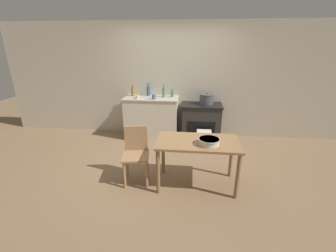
% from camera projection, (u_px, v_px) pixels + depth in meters
% --- Properties ---
extents(ground_plane, '(14.00, 14.00, 0.00)m').
position_uv_depth(ground_plane, '(166.00, 164.00, 4.09)').
color(ground_plane, '#896B4C').
extents(wall_back, '(8.00, 0.07, 2.55)m').
position_uv_depth(wall_back, '(174.00, 81.00, 5.13)').
color(wall_back, beige).
rests_on(wall_back, ground_plane).
extents(counter_cabinet, '(1.22, 0.59, 0.95)m').
position_uv_depth(counter_cabinet, '(152.00, 118.00, 5.16)').
color(counter_cabinet, beige).
rests_on(counter_cabinet, ground_plane).
extents(stove, '(0.88, 0.59, 0.82)m').
position_uv_depth(stove, '(201.00, 122.00, 5.07)').
color(stove, '#2D2B28').
rests_on(stove, ground_plane).
extents(work_table, '(1.20, 0.67, 0.73)m').
position_uv_depth(work_table, '(198.00, 147.00, 3.31)').
color(work_table, '#997047').
rests_on(work_table, ground_plane).
extents(chair, '(0.46, 0.46, 0.87)m').
position_uv_depth(chair, '(136.00, 152.00, 3.49)').
color(chair, '#A87F56').
rests_on(chair, ground_plane).
extents(flour_sack, '(0.29, 0.21, 0.39)m').
position_uv_depth(flour_sack, '(204.00, 140.00, 4.67)').
color(flour_sack, beige).
rests_on(flour_sack, ground_plane).
extents(stock_pot, '(0.31, 0.31, 0.25)m').
position_uv_depth(stock_pot, '(207.00, 99.00, 4.90)').
color(stock_pot, '#4C4C51').
rests_on(stock_pot, stove).
extents(mixing_bowl_large, '(0.30, 0.30, 0.09)m').
position_uv_depth(mixing_bowl_large, '(209.00, 141.00, 3.14)').
color(mixing_bowl_large, silver).
rests_on(mixing_bowl_large, work_table).
extents(bottle_far_left, '(0.08, 0.08, 0.27)m').
position_uv_depth(bottle_far_left, '(133.00, 91.00, 5.12)').
color(bottle_far_left, olive).
rests_on(bottle_far_left, counter_cabinet).
extents(bottle_left, '(0.06, 0.06, 0.29)m').
position_uv_depth(bottle_left, '(164.00, 92.00, 5.00)').
color(bottle_left, '#517F5B').
rests_on(bottle_left, counter_cabinet).
extents(bottle_mid_left, '(0.06, 0.06, 0.19)m').
position_uv_depth(bottle_mid_left, '(172.00, 94.00, 5.05)').
color(bottle_mid_left, '#517F5B').
rests_on(bottle_mid_left, counter_cabinet).
extents(bottle_center_left, '(0.08, 0.08, 0.30)m').
position_uv_depth(bottle_center_left, '(148.00, 91.00, 5.14)').
color(bottle_center_left, '#3D5675').
rests_on(bottle_center_left, counter_cabinet).
extents(cup_center, '(0.07, 0.07, 0.08)m').
position_uv_depth(cup_center, '(137.00, 97.00, 4.86)').
color(cup_center, beige).
rests_on(cup_center, counter_cabinet).
extents(cup_center_right, '(0.09, 0.09, 0.10)m').
position_uv_depth(cup_center_right, '(154.00, 97.00, 4.83)').
color(cup_center_right, '#4C6B99').
rests_on(cup_center_right, counter_cabinet).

